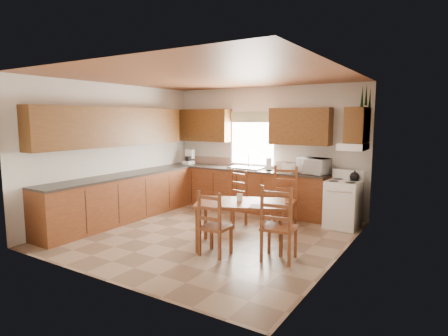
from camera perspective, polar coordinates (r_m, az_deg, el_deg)
The scene contains 35 objects.
floor at distance 6.66m, azimuth -2.50°, elevation -10.06°, with size 4.50×4.50×0.00m, color #866E58.
ceiling at distance 6.38m, azimuth -2.65°, elevation 13.72°, with size 4.50×4.50×0.00m, color brown.
wall_left at distance 7.87m, azimuth -16.20°, elevation 2.41°, with size 4.50×4.50×0.00m, color silver.
wall_right at distance 5.44m, azimuth 17.36°, elevation 0.21°, with size 4.50×4.50×0.00m, color silver.
wall_back at distance 8.32m, azimuth 6.26°, elevation 2.92°, with size 4.50×4.50×0.00m, color silver.
wall_front at distance 4.72m, azimuth -18.27°, elevation -0.89°, with size 4.50×4.50×0.00m, color silver.
lower_cab_back at distance 8.35m, azimuth 2.95°, elevation -3.33°, with size 3.75×0.60×0.88m, color brown.
lower_cab_left at distance 7.68m, azimuth -15.28°, elevation -4.54°, with size 0.60×3.60×0.88m, color brown.
counter_back at distance 8.28m, azimuth 2.97°, elevation -0.20°, with size 3.75×0.63×0.04m, color #352F2B.
counter_left at distance 7.60m, azimuth -15.40°, elevation -1.15°, with size 0.63×3.60×0.04m, color #352F2B.
backsplash at distance 8.52m, azimuth 3.93°, elevation 0.75°, with size 3.75×0.01×0.18m, color #96715F.
upper_cab_back_left at distance 8.94m, azimuth -3.18°, elevation 6.51°, with size 1.41×0.33×0.75m, color brown.
upper_cab_back_right at distance 7.81m, azimuth 11.52°, elevation 6.23°, with size 1.25×0.33×0.75m, color brown.
upper_cab_left at distance 7.62m, azimuth -16.35°, elevation 6.05°, with size 0.33×3.60×0.75m, color brown.
upper_cab_stove at distance 7.04m, azimuth 19.63°, elevation 6.19°, with size 0.33×0.62×0.62m, color brown.
range_hood at distance 7.07m, azimuth 19.10°, elevation 3.13°, with size 0.44×0.62×0.12m, color white.
window_frame at distance 8.42m, azimuth 4.35°, elevation 4.36°, with size 1.13×0.02×1.18m, color white.
window_pane at distance 8.41m, azimuth 4.33°, elevation 4.36°, with size 1.05×0.01×1.10m, color white.
window_valance at distance 8.38m, azimuth 4.29°, elevation 7.77°, with size 1.19×0.01×0.24m, color #596E40.
sink_basin at distance 8.24m, azimuth 3.43°, elevation 0.04°, with size 0.75×0.45×0.04m, color silver.
pine_decal_a at distance 6.71m, azimuth 20.31°, elevation 10.22°, with size 0.22×0.22×0.36m, color #154414.
pine_decal_b at distance 7.03m, azimuth 20.87°, elevation 10.38°, with size 0.22×0.22×0.36m, color #154414.
pine_decal_c at distance 7.34m, azimuth 21.35°, elevation 9.90°, with size 0.22×0.22×0.36m, color #154414.
stove at distance 7.31m, azimuth 17.68°, elevation -5.34°, with size 0.58×0.59×0.86m, color white.
coffeemaker at distance 9.10m, azimuth -5.43°, elevation 1.67°, with size 0.20×0.24×0.34m, color white.
paper_towel at distance 7.99m, azimuth 6.83°, elevation 0.58°, with size 0.11×0.11×0.27m, color white.
toaster at distance 7.75m, azimuth 9.80°, elevation 0.02°, with size 0.23×0.14×0.19m, color white.
microwave at distance 7.61m, azimuth 13.52°, elevation 0.30°, with size 0.54×0.39×0.32m, color white.
dining_table at distance 5.92m, azimuth 2.55°, elevation -8.62°, with size 1.37×0.78×0.73m, color brown.
chair_near_left at distance 5.58m, azimuth -1.33°, elevation -8.35°, with size 0.41×0.39×0.97m, color brown.
chair_near_right at distance 5.42m, azimuth 8.41°, elevation -8.24°, with size 0.46×0.44×1.09m, color brown.
chair_far_left at distance 7.10m, azimuth 1.30°, elevation -4.64°, with size 0.43×0.41×1.03m, color brown.
chair_far_right at distance 7.10m, azimuth 8.98°, elevation -4.39°, with size 0.47×0.45×1.11m, color brown.
table_paper at distance 5.54m, azimuth 4.93°, elevation -5.82°, with size 0.19×0.26×0.00m, color white.
table_card at distance 5.86m, azimuth 2.39°, elevation -4.48°, with size 0.09×0.02×0.12m, color white.
Camera 1 is at (3.60, -5.22, 2.01)m, focal length 30.00 mm.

